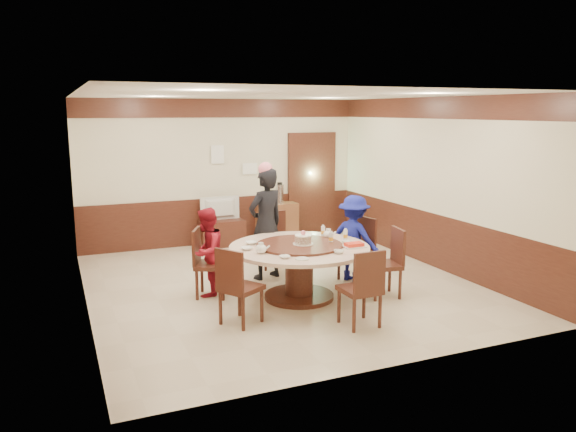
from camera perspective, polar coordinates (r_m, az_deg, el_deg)
name	(u,v)px	position (r m, az deg, el deg)	size (l,w,h in m)	color
room	(280,214)	(8.28, -0.77, 0.21)	(6.00, 6.04, 2.84)	beige
banquet_table	(299,261)	(7.78, 1.15, -4.61)	(1.93, 1.93, 0.78)	#441E15
chair_0	(357,261)	(8.72, 6.99, -4.55)	(0.53, 0.53, 0.97)	#441E15
chair_1	(280,253)	(9.11, -0.83, -3.80)	(0.50, 0.51, 0.97)	#441E15
chair_2	(210,275)	(8.00, -7.90, -5.97)	(0.59, 0.59, 0.97)	#441E15
chair_3	(240,300)	(6.96, -4.91, -8.48)	(0.61, 0.61, 0.97)	#441E15
chair_4	(360,302)	(6.92, 7.37, -8.64)	(0.45, 0.46, 0.97)	#441E15
chair_5	(385,275)	(8.04, 9.79, -5.94)	(0.52, 0.51, 0.97)	#441E15
person_standing	(266,224)	(8.65, -2.26, -0.80)	(0.63, 0.41, 1.73)	black
person_red	(207,252)	(7.98, -8.24, -3.64)	(0.61, 0.47, 1.25)	maroon
person_blue	(354,238)	(8.64, 6.71, -2.26)	(0.85, 0.49, 1.32)	navy
birthday_cake	(303,239)	(7.68, 1.54, -2.40)	(0.28, 0.28, 0.19)	white
teapot_left	(261,249)	(7.32, -2.77, -3.36)	(0.17, 0.15, 0.13)	white
teapot_right	(328,235)	(8.17, 4.12, -1.89)	(0.17, 0.15, 0.13)	white
bowl_0	(251,243)	(7.83, -3.75, -2.73)	(0.16, 0.16, 0.04)	white
bowl_1	(339,252)	(7.35, 5.19, -3.64)	(0.14, 0.14, 0.04)	white
bowl_2	(285,257)	(7.09, -0.34, -4.18)	(0.14, 0.14, 0.03)	white
bowl_3	(346,242)	(7.90, 5.96, -2.65)	(0.14, 0.14, 0.04)	white
bowl_4	(247,248)	(7.52, -4.21, -3.31)	(0.16, 0.16, 0.04)	white
saucer_near	(302,259)	(7.05, 1.44, -4.36)	(0.18, 0.18, 0.01)	white
saucer_far	(313,235)	(8.35, 2.58, -1.98)	(0.18, 0.18, 0.01)	white
shrimp_platter	(354,245)	(7.69, 6.74, -2.98)	(0.30, 0.20, 0.06)	white
bottle_0	(331,238)	(7.86, 4.40, -2.25)	(0.06, 0.06, 0.16)	white
bottle_1	(345,235)	(8.05, 5.85, -1.97)	(0.06, 0.06, 0.16)	white
bottle_2	(323,231)	(8.27, 3.58, -1.58)	(0.06, 0.06, 0.16)	white
tv_stand	(222,233)	(10.94, -6.75, -1.71)	(0.85, 0.45, 0.50)	#441E15
television	(221,209)	(10.85, -6.80, 0.74)	(0.78, 0.10, 0.45)	gray
side_cabinet	(277,222)	(11.31, -1.13, -0.58)	(0.80, 0.40, 0.75)	brown
thermos	(280,194)	(11.24, -0.84, 2.27)	(0.15, 0.15, 0.38)	silver
notice_left	(218,154)	(10.92, -7.16, 6.22)	(0.25, 0.00, 0.35)	white
notice_right	(250,169)	(11.14, -3.89, 4.82)	(0.30, 0.00, 0.22)	white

